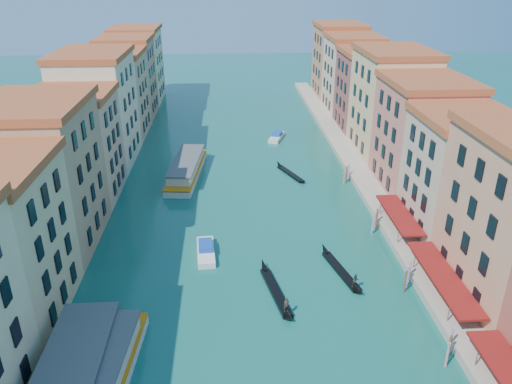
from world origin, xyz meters
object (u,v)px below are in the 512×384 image
(gondola_fore, at_px, (276,291))
(vaporetto_stop, at_px, (74,380))
(vaporetto_far, at_px, (187,168))
(gondola_right, at_px, (342,271))

(gondola_fore, bearing_deg, vaporetto_stop, -156.47)
(vaporetto_stop, bearing_deg, vaporetto_far, 82.52)
(vaporetto_far, xyz_separation_m, gondola_right, (21.36, -33.45, -0.92))
(vaporetto_stop, distance_m, gondola_fore, 23.69)
(vaporetto_stop, relative_size, gondola_fore, 1.32)
(vaporetto_stop, xyz_separation_m, gondola_fore, (19.40, 13.55, -1.02))
(vaporetto_stop, height_order, gondola_right, vaporetto_stop)
(vaporetto_far, height_order, gondola_fore, vaporetto_far)
(gondola_fore, relative_size, gondola_right, 1.07)
(vaporetto_stop, relative_size, gondola_right, 1.42)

